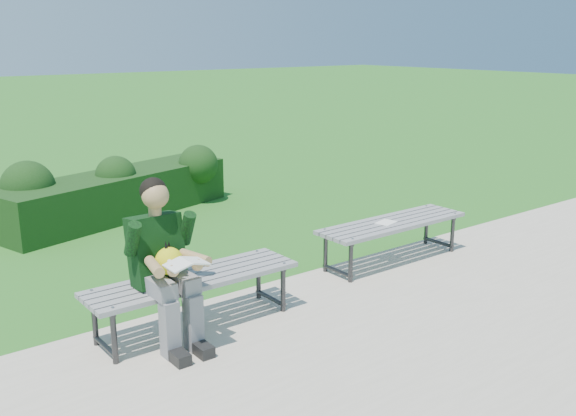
{
  "coord_description": "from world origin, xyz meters",
  "views": [
    {
      "loc": [
        -3.2,
        -4.85,
        2.36
      ],
      "look_at": [
        0.32,
        -0.25,
        0.83
      ],
      "focal_mm": 40.0,
      "sensor_mm": 36.0,
      "label": 1
    }
  ],
  "objects_px": {
    "hedge": "(114,190)",
    "bench_left": "(194,283)",
    "seated_boy": "(164,259)",
    "bench_right": "(393,226)",
    "paper_sheet": "(386,222)"
  },
  "relations": [
    {
      "from": "hedge",
      "to": "bench_left",
      "type": "relative_size",
      "value": 1.93
    },
    {
      "from": "bench_right",
      "to": "seated_boy",
      "type": "height_order",
      "value": "seated_boy"
    },
    {
      "from": "bench_right",
      "to": "paper_sheet",
      "type": "relative_size",
      "value": 7.12
    },
    {
      "from": "hedge",
      "to": "paper_sheet",
      "type": "height_order",
      "value": "hedge"
    },
    {
      "from": "hedge",
      "to": "bench_right",
      "type": "height_order",
      "value": "hedge"
    },
    {
      "from": "paper_sheet",
      "to": "bench_right",
      "type": "bearing_deg",
      "value": 0.0
    },
    {
      "from": "bench_right",
      "to": "seated_boy",
      "type": "bearing_deg",
      "value": -174.95
    },
    {
      "from": "bench_left",
      "to": "paper_sheet",
      "type": "bearing_deg",
      "value": 3.71
    },
    {
      "from": "bench_left",
      "to": "seated_boy",
      "type": "relative_size",
      "value": 1.37
    },
    {
      "from": "hedge",
      "to": "bench_left",
      "type": "distance_m",
      "value": 3.85
    },
    {
      "from": "hedge",
      "to": "paper_sheet",
      "type": "xyz_separation_m",
      "value": [
        1.54,
        -3.6,
        0.1
      ]
    },
    {
      "from": "hedge",
      "to": "paper_sheet",
      "type": "distance_m",
      "value": 3.91
    },
    {
      "from": "hedge",
      "to": "bench_right",
      "type": "distance_m",
      "value": 3.95
    },
    {
      "from": "hedge",
      "to": "bench_right",
      "type": "relative_size",
      "value": 1.93
    },
    {
      "from": "hedge",
      "to": "seated_boy",
      "type": "xyz_separation_m",
      "value": [
        -1.18,
        -3.84,
        0.34
      ]
    }
  ]
}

